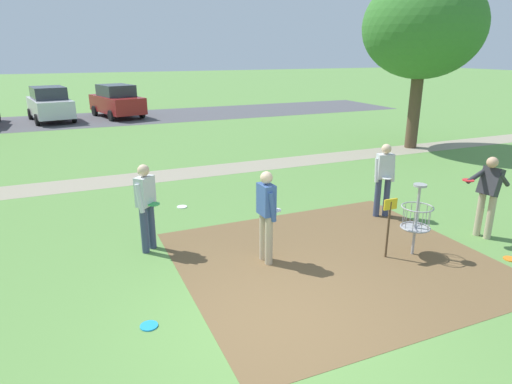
% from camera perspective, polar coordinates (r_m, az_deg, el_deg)
% --- Properties ---
extents(ground_plane, '(160.00, 160.00, 0.00)m').
position_cam_1_polar(ground_plane, '(6.53, 2.70, -16.61)').
color(ground_plane, '#5B8942').
extents(dirt_tee_pad, '(5.51, 4.99, 0.01)m').
position_cam_1_polar(dirt_tee_pad, '(8.36, 10.02, -8.66)').
color(dirt_tee_pad, brown).
rests_on(dirt_tee_pad, ground).
extents(disc_golf_basket, '(0.98, 0.58, 1.39)m').
position_cam_1_polar(disc_golf_basket, '(8.66, 19.70, -3.10)').
color(disc_golf_basket, '#9E9EA3').
rests_on(disc_golf_basket, ground).
extents(player_foreground_watching, '(0.41, 0.48, 1.71)m').
position_cam_1_polar(player_foreground_watching, '(7.81, 1.34, -2.59)').
color(player_foreground_watching, tan).
rests_on(player_foreground_watching, ground).
extents(player_throwing, '(1.17, 0.44, 1.71)m').
position_cam_1_polar(player_throwing, '(10.02, 27.85, 0.03)').
color(player_throwing, tan).
rests_on(player_throwing, ground).
extents(player_waiting_left, '(0.46, 0.45, 1.71)m').
position_cam_1_polar(player_waiting_left, '(8.52, -14.03, -1.38)').
color(player_waiting_left, '#384260').
rests_on(player_waiting_left, ground).
extents(player_waiting_right, '(0.50, 0.44, 1.71)m').
position_cam_1_polar(player_waiting_right, '(10.45, 16.23, 1.98)').
color(player_waiting_right, '#384260').
rests_on(player_waiting_right, ground).
extents(frisbee_near_basket, '(0.24, 0.24, 0.02)m').
position_cam_1_polar(frisbee_near_basket, '(9.51, 30.04, -7.50)').
color(frisbee_near_basket, orange).
rests_on(frisbee_near_basket, ground).
extents(frisbee_by_tee, '(0.25, 0.25, 0.02)m').
position_cam_1_polar(frisbee_by_tee, '(11.05, -9.56, -1.90)').
color(frisbee_by_tee, white).
rests_on(frisbee_by_tee, ground).
extents(frisbee_far_left, '(0.25, 0.25, 0.02)m').
position_cam_1_polar(frisbee_far_left, '(6.63, -13.67, -16.47)').
color(frisbee_far_left, '#1E93DB').
rests_on(frisbee_far_left, ground).
extents(tree_near_right, '(4.44, 4.44, 6.43)m').
position_cam_1_polar(tree_near_right, '(18.42, 20.82, 19.30)').
color(tree_near_right, brown).
rests_on(tree_near_right, ground).
extents(parking_lot_strip, '(36.00, 6.00, 0.01)m').
position_cam_1_polar(parking_lot_strip, '(26.80, -18.25, 9.03)').
color(parking_lot_strip, '#4C4C51').
rests_on(parking_lot_strip, ground).
extents(parked_car_center_left, '(2.50, 4.44, 1.84)m').
position_cam_1_polar(parked_car_center_left, '(26.91, -25.12, 10.27)').
color(parked_car_center_left, silver).
rests_on(parked_car_center_left, ground).
extents(parked_car_center_right, '(2.81, 4.52, 1.84)m').
position_cam_1_polar(parked_car_center_right, '(27.14, -17.56, 11.16)').
color(parked_car_center_right, maroon).
rests_on(parked_car_center_right, ground).
extents(gravel_path, '(40.00, 1.36, 0.00)m').
position_cam_1_polar(gravel_path, '(13.91, -12.59, 2.01)').
color(gravel_path, gray).
rests_on(gravel_path, ground).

